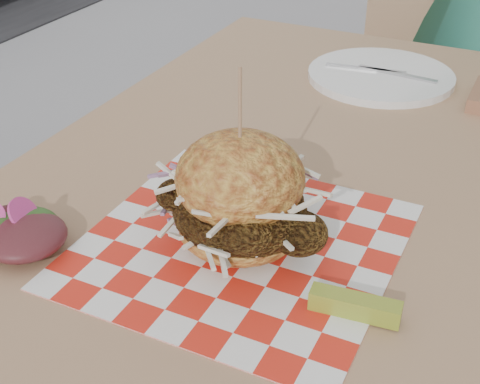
{
  "coord_description": "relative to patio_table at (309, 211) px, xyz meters",
  "views": [
    {
      "loc": [
        0.21,
        -0.51,
        1.23
      ],
      "look_at": [
        -0.07,
        0.08,
        0.82
      ],
      "focal_mm": 50.0,
      "sensor_mm": 36.0,
      "label": 1
    }
  ],
  "objects": [
    {
      "name": "patio_table",
      "position": [
        0.0,
        0.0,
        0.0
      ],
      "size": [
        0.8,
        1.2,
        0.75
      ],
      "color": "tan",
      "rests_on": "ground"
    },
    {
      "name": "patio_chair",
      "position": [
        -0.01,
        0.93,
        -0.12
      ],
      "size": [
        0.47,
        0.48,
        0.95
      ],
      "rotation": [
        0.0,
        0.0,
        0.13
      ],
      "color": "tan",
      "rests_on": "ground"
    },
    {
      "name": "paper_liner",
      "position": [
        -0.01,
        -0.22,
        0.08
      ],
      "size": [
        0.36,
        0.36,
        0.0
      ],
      "primitive_type": "cube",
      "color": "red",
      "rests_on": "patio_table"
    },
    {
      "name": "sandwich",
      "position": [
        -0.01,
        -0.22,
        0.14
      ],
      "size": [
        0.2,
        0.2,
        0.22
      ],
      "color": "gold",
      "rests_on": "paper_liner"
    },
    {
      "name": "pickle_spear",
      "position": [
        0.15,
        -0.28,
        0.09
      ],
      "size": [
        0.1,
        0.03,
        0.02
      ],
      "primitive_type": "cube",
      "rotation": [
        0.0,
        0.0,
        0.1
      ],
      "color": "olive",
      "rests_on": "paper_liner"
    },
    {
      "name": "side_salad",
      "position": [
        -0.26,
        -0.34,
        0.09
      ],
      "size": [
        0.14,
        0.14,
        0.05
      ],
      "color": "#3F1419",
      "rests_on": "patio_table"
    },
    {
      "name": "place_setting",
      "position": [
        0.0,
        0.36,
        0.09
      ],
      "size": [
        0.27,
        0.27,
        0.02
      ],
      "color": "white",
      "rests_on": "patio_table"
    }
  ]
}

